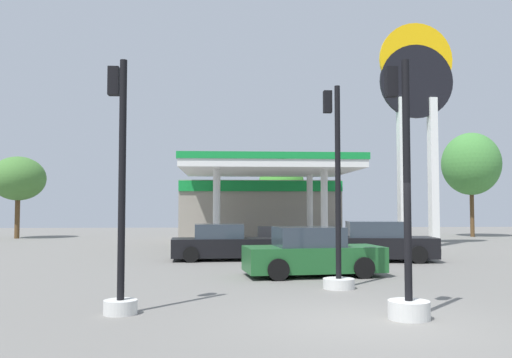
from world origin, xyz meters
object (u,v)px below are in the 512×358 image
Objects in this scene: car_0 at (312,254)px; tree_1 at (281,184)px; traffic_signal_3 at (406,248)px; traffic_signal_1 at (120,224)px; car_1 at (378,243)px; car_2 at (222,244)px; station_pole_sign at (417,104)px; traffic_signal_2 at (337,228)px; tree_2 at (471,164)px; tree_0 at (18,179)px.

car_0 is 21.35m from tree_1.
traffic_signal_1 is at bearing 171.49° from traffic_signal_3.
traffic_signal_3 is (-2.52, -10.46, 0.61)m from car_1.
car_2 is 0.83× the size of traffic_signal_3.
station_pole_sign is 2.41× the size of traffic_signal_1.
station_pole_sign is 2.98× the size of car_2.
car_1 is 10.77m from traffic_signal_3.
tree_1 is (6.07, 26.50, 1.91)m from traffic_signal_1.
station_pole_sign is 2.31× the size of traffic_signal_2.
car_0 is 1.07× the size of car_2.
tree_2 is (13.90, 26.45, 3.76)m from traffic_signal_3.
tree_1 is (1.19, 23.58, 2.10)m from traffic_signal_2.
traffic_signal_1 is (-1.96, -10.40, 1.09)m from car_2.
tree_2 reaches higher than tree_0.
car_2 is at bearing 111.41° from traffic_signal_2.
car_0 is 6.28m from traffic_signal_3.
tree_0 reaches higher than car_0.
tree_1 reaches higher than car_0.
car_1 is 25.30m from tree_0.
tree_2 is at bearing 54.57° from car_1.
traffic_signal_2 is (-7.42, -14.23, -6.02)m from station_pole_sign.
tree_1 is at bearing 88.53° from traffic_signal_3.
car_0 is at bearing -125.81° from tree_2.
traffic_signal_1 is 5.70m from traffic_signal_2.
traffic_signal_2 is (0.22, -2.48, 0.86)m from car_0.
traffic_signal_2 reaches higher than car_0.
car_0 is at bearing -123.02° from station_pole_sign.
traffic_signal_3 is at bearing -111.10° from station_pole_sign.
tree_0 is (-23.77, 8.46, -3.62)m from station_pole_sign.
station_pole_sign is at bearing 59.57° from car_1.
station_pole_sign is at bearing -19.59° from tree_0.
tree_0 reaches higher than traffic_signal_1.
car_0 is 2.64m from traffic_signal_2.
traffic_signal_2 reaches higher than traffic_signal_3.
tree_2 is at bearing 41.37° from car_2.
traffic_signal_2 is at bearing -54.22° from tree_0.
car_0 is 5.34m from car_1.
car_0 is 0.88× the size of traffic_signal_3.
tree_1 is at bearing 123.67° from station_pole_sign.
tree_1 is at bearing 75.66° from car_2.
station_pole_sign is 21.89m from traffic_signal_1.
tree_1 is at bearing 176.31° from tree_2.
tree_2 is at bearing 53.07° from traffic_signal_1.
station_pole_sign is at bearing 56.98° from car_0.
station_pole_sign is at bearing 54.34° from traffic_signal_1.
tree_2 reaches higher than car_0.
traffic_signal_1 is 28.15m from tree_0.
tree_1 is (0.70, 27.31, 2.34)m from traffic_signal_3.
traffic_signal_2 reaches higher than car_1.
car_0 is at bearing 96.50° from traffic_signal_3.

